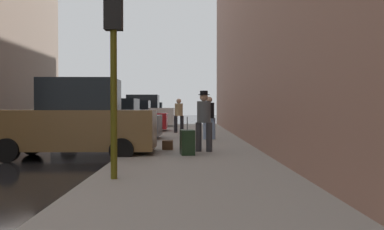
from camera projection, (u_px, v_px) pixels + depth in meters
sidewalk at (193, 154)px, 12.50m from camera, size 4.00×40.00×0.15m
parked_bronze_suv at (75, 122)px, 12.08m from camera, size 4.61×2.09×2.25m
parked_gray_coupe at (110, 122)px, 17.49m from camera, size 4.26×2.17×1.79m
parked_red_hatchback at (129, 118)px, 23.09m from camera, size 4.22×2.10×1.79m
parked_white_van at (141, 113)px, 28.77m from camera, size 4.62×2.10×2.25m
parked_dark_green_sedan at (149, 114)px, 34.36m from camera, size 4.24×2.14×1.79m
fire_hydrant at (152, 131)px, 16.64m from camera, size 0.42×0.22×0.70m
traffic_light at (114, 35)px, 7.73m from camera, size 0.32×0.32×3.60m
pedestrian_with_beanie at (204, 118)px, 12.45m from camera, size 0.53×0.50×1.78m
pedestrian_in_jeans at (209, 116)px, 17.16m from camera, size 0.52×0.47×1.71m
pedestrian_in_tan_coat at (179, 114)px, 21.41m from camera, size 0.53×0.49×1.71m
rolling_suitcase at (187, 142)px, 11.67m from camera, size 0.43×0.60×1.04m
duffel_bag at (168, 145)px, 13.11m from camera, size 0.32×0.44×0.28m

